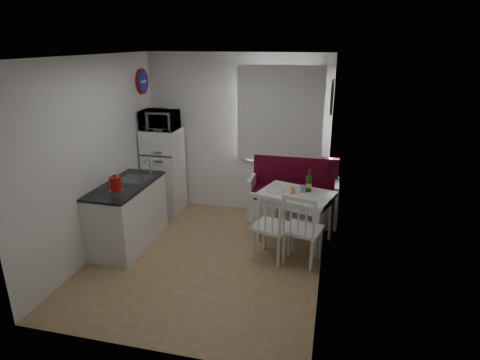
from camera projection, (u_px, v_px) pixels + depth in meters
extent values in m
cube|color=#92744D|center=(207.00, 258.00, 5.40)|extent=(3.00, 3.50, 0.02)
cube|color=white|center=(200.00, 56.00, 4.54)|extent=(3.00, 3.50, 0.02)
cube|color=white|center=(237.00, 135.00, 6.57)|extent=(3.00, 0.02, 2.60)
cube|color=white|center=(138.00, 226.00, 3.36)|extent=(3.00, 0.02, 2.60)
cube|color=white|center=(96.00, 158.00, 5.30)|extent=(0.02, 3.50, 2.60)
cube|color=white|center=(327.00, 174.00, 4.64)|extent=(0.02, 3.50, 2.60)
cube|color=white|center=(280.00, 117.00, 6.28)|extent=(1.22, 0.06, 1.47)
cube|color=silver|center=(280.00, 115.00, 6.20)|extent=(1.35, 0.02, 1.50)
cube|color=white|center=(128.00, 215.00, 5.65)|extent=(0.60, 1.30, 0.86)
cube|color=black|center=(125.00, 185.00, 5.50)|extent=(0.62, 1.32, 0.03)
cube|color=#99999E|center=(135.00, 182.00, 5.74)|extent=(0.40, 0.40, 0.10)
cylinder|color=silver|center=(150.00, 167.00, 5.81)|extent=(0.02, 0.02, 0.26)
cylinder|color=#1C2DA9|center=(143.00, 81.00, 6.34)|extent=(0.03, 0.40, 0.40)
cube|color=black|center=(332.00, 96.00, 5.40)|extent=(0.04, 0.52, 0.42)
cube|color=white|center=(292.00, 208.00, 6.47)|extent=(1.42, 0.55, 0.39)
cube|color=#60081F|center=(293.00, 193.00, 6.39)|extent=(1.35, 0.50, 0.13)
cube|color=#60081F|center=(295.00, 171.00, 6.48)|extent=(1.35, 0.11, 0.50)
cube|color=white|center=(296.00, 194.00, 5.62)|extent=(1.15, 0.96, 0.04)
cube|color=white|center=(296.00, 200.00, 5.65)|extent=(1.03, 0.83, 0.12)
cylinder|color=white|center=(295.00, 218.00, 5.74)|extent=(0.06, 0.06, 0.70)
cube|color=white|center=(272.00, 227.00, 5.24)|extent=(0.56, 0.54, 0.04)
cube|color=white|center=(270.00, 214.00, 4.97)|extent=(0.43, 0.16, 0.48)
cube|color=white|center=(303.00, 229.00, 5.15)|extent=(0.56, 0.55, 0.04)
cube|color=white|center=(303.00, 217.00, 4.88)|extent=(0.43, 0.16, 0.48)
cube|color=white|center=(164.00, 170.00, 6.71)|extent=(0.56, 0.56, 1.41)
imported|color=white|center=(160.00, 120.00, 6.38)|extent=(0.56, 0.38, 0.31)
cylinder|color=#A7100D|center=(115.00, 184.00, 5.16)|extent=(0.18, 0.18, 0.24)
cylinder|color=orange|center=(293.00, 191.00, 5.56)|extent=(0.06, 0.06, 0.10)
cylinder|color=#6E9DBB|center=(303.00, 189.00, 5.63)|extent=(0.06, 0.06, 0.10)
cylinder|color=white|center=(275.00, 190.00, 5.70)|extent=(0.26, 0.26, 0.02)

